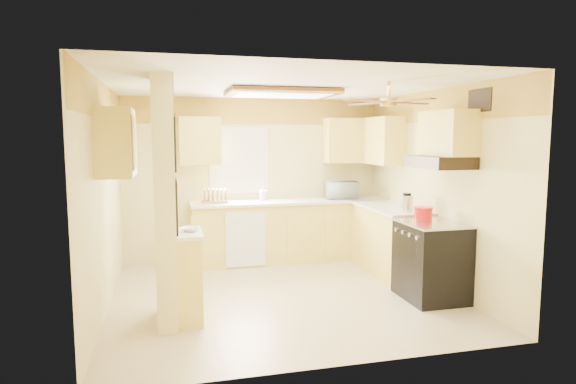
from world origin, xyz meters
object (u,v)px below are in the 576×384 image
object	(u,v)px
dutch_oven	(423,213)
kettle	(407,203)
stove	(431,261)
microwave	(342,190)
bowl	(191,229)

from	to	relation	value
dutch_oven	kettle	distance (m)	0.46
kettle	dutch_oven	bearing A→B (deg)	-92.72
stove	microwave	distance (m)	2.27
bowl	microwave	bearing A→B (deg)	41.29
stove	microwave	size ratio (longest dim) A/B	1.86
bowl	dutch_oven	bearing A→B (deg)	4.07
microwave	dutch_oven	xyz separation A→B (m)	(0.33, -1.95, -0.08)
stove	bowl	size ratio (longest dim) A/B	4.98
microwave	stove	bearing A→B (deg)	107.73
bowl	kettle	size ratio (longest dim) A/B	0.75
bowl	dutch_oven	world-z (taller)	dutch_oven
kettle	microwave	bearing A→B (deg)	103.14
microwave	bowl	distance (m)	3.25
stove	bowl	xyz separation A→B (m)	(-2.77, 0.02, 0.50)
stove	microwave	bearing A→B (deg)	98.59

